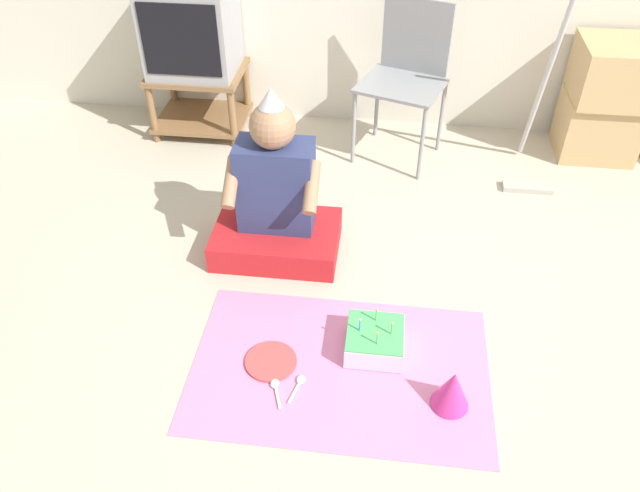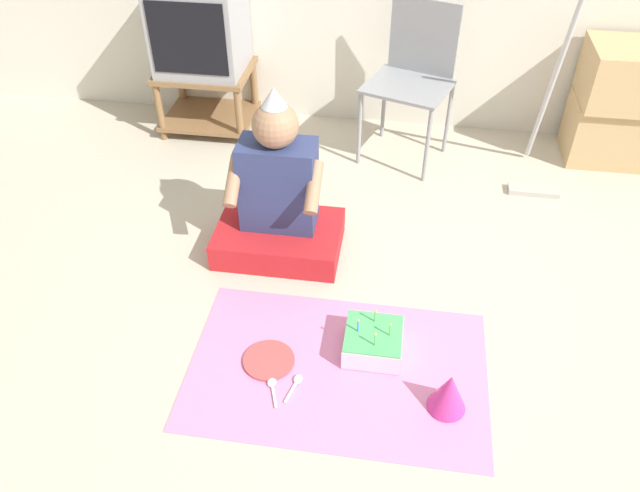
{
  "view_description": "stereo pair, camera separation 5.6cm",
  "coord_description": "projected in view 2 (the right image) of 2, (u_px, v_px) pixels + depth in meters",
  "views": [
    {
      "loc": [
        -0.13,
        -1.72,
        2.04
      ],
      "look_at": [
        -0.38,
        0.29,
        0.35
      ],
      "focal_mm": 35.0,
      "sensor_mm": 36.0,
      "label": 1
    },
    {
      "loc": [
        -0.07,
        -1.71,
        2.04
      ],
      "look_at": [
        -0.38,
        0.29,
        0.35
      ],
      "focal_mm": 35.0,
      "sensor_mm": 36.0,
      "label": 2
    }
  ],
  "objects": [
    {
      "name": "ground_plane",
      "position": [
        399.0,
        363.0,
        2.6
      ],
      "size": [
        16.0,
        16.0,
        0.0
      ],
      "primitive_type": "plane",
      "color": "#BCB29E"
    },
    {
      "name": "tv_stand",
      "position": [
        208.0,
        92.0,
        3.99
      ],
      "size": [
        0.57,
        0.47,
        0.4
      ],
      "color": "olive",
      "rests_on": "ground_plane"
    },
    {
      "name": "tv",
      "position": [
        200.0,
        27.0,
        3.72
      ],
      "size": [
        0.51,
        0.46,
        0.51
      ],
      "color": "#99999E",
      "rests_on": "tv_stand"
    },
    {
      "name": "folding_chair",
      "position": [
        414.0,
        70.0,
        3.56
      ],
      "size": [
        0.57,
        0.53,
        0.9
      ],
      "color": "gray",
      "rests_on": "ground_plane"
    },
    {
      "name": "cardboard_box_stack",
      "position": [
        615.0,
        103.0,
        3.62
      ],
      "size": [
        0.44,
        0.43,
        0.7
      ],
      "color": "tan",
      "rests_on": "ground_plane"
    },
    {
      "name": "dust_mop",
      "position": [
        544.0,
        130.0,
        3.41
      ],
      "size": [
        0.28,
        0.44,
        1.19
      ],
      "color": "#B2ADA3",
      "rests_on": "ground_plane"
    },
    {
      "name": "person_seated",
      "position": [
        278.0,
        202.0,
        3.0
      ],
      "size": [
        0.61,
        0.42,
        0.86
      ],
      "color": "red",
      "rests_on": "ground_plane"
    },
    {
      "name": "party_cloth",
      "position": [
        337.0,
        369.0,
        2.57
      ],
      "size": [
        1.22,
        0.79,
        0.01
      ],
      "color": "pink",
      "rests_on": "ground_plane"
    },
    {
      "name": "birthday_cake",
      "position": [
        373.0,
        341.0,
        2.61
      ],
      "size": [
        0.24,
        0.24,
        0.18
      ],
      "color": "silver",
      "rests_on": "party_cloth"
    },
    {
      "name": "party_hat_blue",
      "position": [
        449.0,
        392.0,
        2.37
      ],
      "size": [
        0.15,
        0.15,
        0.18
      ],
      "color": "#CC338C",
      "rests_on": "party_cloth"
    },
    {
      "name": "paper_plate",
      "position": [
        269.0,
        360.0,
        2.6
      ],
      "size": [
        0.22,
        0.22,
        0.01
      ],
      "color": "#D84C4C",
      "rests_on": "party_cloth"
    },
    {
      "name": "plastic_spoon_near",
      "position": [
        296.0,
        382.0,
        2.51
      ],
      "size": [
        0.05,
        0.14,
        0.01
      ],
      "color": "white",
      "rests_on": "party_cloth"
    },
    {
      "name": "plastic_spoon_far",
      "position": [
        272.0,
        386.0,
        2.5
      ],
      "size": [
        0.06,
        0.14,
        0.01
      ],
      "color": "white",
      "rests_on": "party_cloth"
    }
  ]
}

